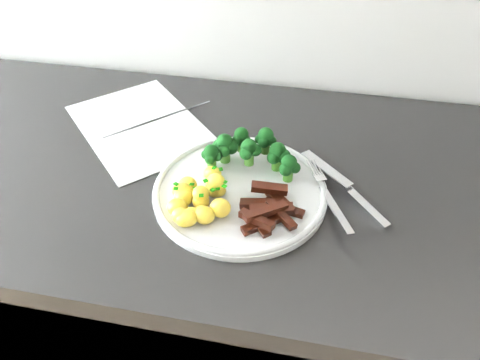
# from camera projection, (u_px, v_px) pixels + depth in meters

# --- Properties ---
(counter) EXTENTS (2.41, 0.60, 0.90)m
(counter) POSITION_uv_depth(u_px,v_px,m) (235.00, 316.00, 1.09)
(counter) COLOR black
(counter) RESTS_ON ground
(recipe_paper) EXTENTS (0.36, 0.36, 0.00)m
(recipe_paper) POSITION_uv_depth(u_px,v_px,m) (141.00, 126.00, 0.89)
(recipe_paper) COLOR white
(recipe_paper) RESTS_ON counter
(plate) EXTENTS (0.28, 0.28, 0.02)m
(plate) POSITION_uv_depth(u_px,v_px,m) (240.00, 190.00, 0.74)
(plate) COLOR silver
(plate) RESTS_ON counter
(broccoli) EXTENTS (0.17, 0.09, 0.06)m
(broccoli) POSITION_uv_depth(u_px,v_px,m) (251.00, 150.00, 0.76)
(broccoli) COLOR #31661A
(broccoli) RESTS_ON plate
(potatoes) EXTENTS (0.10, 0.14, 0.04)m
(potatoes) POSITION_uv_depth(u_px,v_px,m) (198.00, 199.00, 0.70)
(potatoes) COLOR #FFE74D
(potatoes) RESTS_ON plate
(beef_strips) EXTENTS (0.10, 0.11, 0.03)m
(beef_strips) POSITION_uv_depth(u_px,v_px,m) (269.00, 209.00, 0.69)
(beef_strips) COLOR black
(beef_strips) RESTS_ON plate
(fork) EXTENTS (0.08, 0.17, 0.02)m
(fork) POSITION_uv_depth(u_px,v_px,m) (330.00, 198.00, 0.71)
(fork) COLOR silver
(fork) RESTS_ON plate
(knife) EXTENTS (0.15, 0.16, 0.02)m
(knife) POSITION_uv_depth(u_px,v_px,m) (354.00, 195.00, 0.73)
(knife) COLOR silver
(knife) RESTS_ON plate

